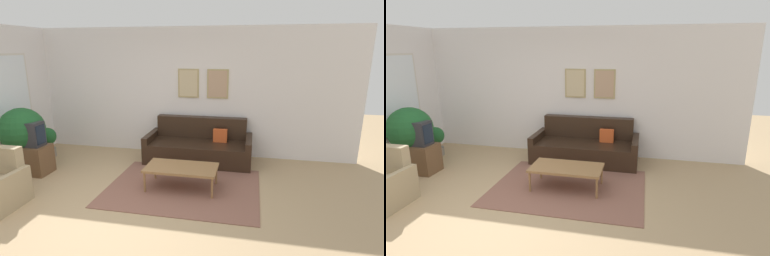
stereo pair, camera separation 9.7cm
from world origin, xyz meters
The scene contains 9 objects.
ground_plane centered at (0.00, 0.00, 0.00)m, with size 16.00×16.00×0.00m, color tan.
area_rug centered at (0.81, 1.09, 0.01)m, with size 2.49×1.89×0.01m.
wall_back centered at (0.01, 2.85, 1.35)m, with size 8.00×0.09×2.70m.
couch centered at (0.84, 2.39, 0.29)m, with size 2.13×0.90×0.87m.
coffee_table centered at (0.78, 1.06, 0.35)m, with size 1.17×0.61×0.38m.
tv_stand centered at (-2.10, 1.14, 0.27)m, with size 0.69×0.43×0.54m.
tv centered at (-2.10, 1.14, 0.76)m, with size 0.54×0.28×0.45m.
potted_plant_tall centered at (-2.30, 1.24, 0.78)m, with size 0.81×0.81×1.21m.
potted_plant_by_window centered at (-2.39, 2.00, 0.36)m, with size 0.37×0.37×0.63m.
Camera 2 is at (1.97, -3.36, 2.25)m, focal length 28.00 mm.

